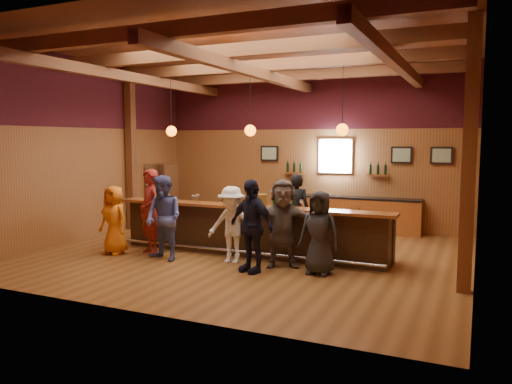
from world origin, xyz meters
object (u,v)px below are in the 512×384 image
stainless_fridge (162,194)px  customer_brown (283,223)px  back_bar_cabinet (346,214)px  customer_navy (251,226)px  customer_orange (114,220)px  customer_redvest (150,212)px  customer_dark (319,233)px  ice_bucket (261,200)px  customer_white (232,225)px  bartender (296,211)px  bottle_a (274,200)px  customer_denim (164,218)px  bar_counter (254,230)px

stainless_fridge → customer_brown: stainless_fridge is taller
back_bar_cabinet → customer_navy: size_ratio=2.26×
back_bar_cabinet → customer_orange: customer_orange is taller
customer_redvest → customer_dark: 3.89m
customer_navy → customer_dark: size_ratio=1.13×
ice_bucket → customer_white: bearing=-121.9°
back_bar_cabinet → bartender: size_ratio=2.30×
customer_brown → ice_bucket: customer_brown is taller
stainless_fridge → ice_bucket: stainless_fridge is taller
customer_redvest → bottle_a: size_ratio=5.65×
stainless_fridge → customer_orange: (1.33, -3.75, -0.15)m
customer_orange → back_bar_cabinet: bearing=57.3°
customer_denim → customer_orange: bearing=-168.0°
bartender → ice_bucket: bartender is taller
customer_dark → ice_bucket: customer_dark is taller
ice_bucket → customer_redvest: bearing=-165.4°
customer_navy → bartender: 2.32m
customer_brown → customer_dark: customer_brown is taller
customer_denim → customer_brown: (2.46, 0.48, -0.01)m
customer_redvest → customer_white: customer_redvest is taller
customer_denim → customer_brown: 2.50m
ice_bucket → bottle_a: size_ratio=0.77×
back_bar_cabinet → customer_redvest: (-3.25, -4.53, 0.46)m
customer_dark → bottle_a: (-1.25, 0.86, 0.46)m
customer_dark → back_bar_cabinet: bearing=100.3°
customer_redvest → customer_brown: bearing=30.9°
stainless_fridge → bottle_a: bearing=-29.5°
bar_counter → customer_orange: customer_orange is taller
customer_orange → bartender: size_ratio=0.87×
bartender → customer_brown: bearing=88.0°
customer_white → customer_navy: 0.82m
bar_counter → customer_white: 0.99m
customer_denim → customer_white: bearing=30.1°
customer_white → ice_bucket: (0.39, 0.63, 0.45)m
stainless_fridge → bartender: 5.03m
bartender → customer_navy: bearing=75.0°
customer_orange → ice_bucket: (3.11, 0.97, 0.48)m
bar_counter → stainless_fridge: size_ratio=3.50×
customer_navy → bottle_a: (-0.03, 1.23, 0.35)m
stainless_fridge → customer_white: (4.05, -3.41, -0.12)m
bar_counter → back_bar_cabinet: 3.76m
customer_orange → customer_white: size_ratio=0.96×
customer_denim → bottle_a: bearing=43.9°
customer_orange → customer_denim: 1.35m
customer_denim → customer_white: size_ratio=1.13×
customer_redvest → customer_orange: bearing=-125.1°
bar_counter → customer_dark: customer_dark is taller
customer_white → ice_bucket: size_ratio=6.18×
bar_counter → customer_orange: (-2.78, -1.30, 0.23)m
bar_counter → customer_navy: bearing=-67.5°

